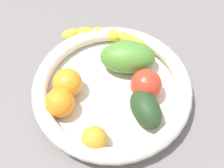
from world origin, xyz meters
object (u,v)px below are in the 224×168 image
fruit_bowl (112,89)px  orange_front (68,83)px  avocado_dark (146,109)px  orange_mid_right (95,139)px  orange_mid_left (60,103)px  mango_green (128,57)px  banana_draped_left (106,35)px  tomato_red (146,85)px

fruit_bowl → orange_front: (-7.75, 6.05, 2.34)cm
orange_front → avocado_dark: orange_front is taller
orange_front → orange_mid_right: orange_front is taller
orange_mid_left → avocado_dark: (13.51, -12.14, -0.28)cm
orange_front → mango_green: bearing=-9.7°
banana_draped_left → avocado_dark: avocado_dark is taller
orange_front → orange_mid_left: 5.09cm
tomato_red → mango_green: (1.64, 8.41, 0.11)cm
orange_mid_left → orange_mid_right: orange_mid_left is taller
avocado_dark → orange_mid_right: bearing=174.5°
orange_mid_right → fruit_bowl: bearing=37.3°
banana_draped_left → orange_mid_right: bearing=-131.4°
orange_mid_left → banana_draped_left: bearing=27.2°
orange_mid_left → tomato_red: tomato_red is taller
tomato_red → avocado_dark: 5.83cm
orange_front → tomato_red: bearing=-39.4°
fruit_bowl → orange_front: orange_front is taller
avocado_dark → tomato_red: bearing=48.5°
banana_draped_left → orange_front: bearing=-156.2°
tomato_red → mango_green: size_ratio=0.54×
banana_draped_left → mango_green: (-0.69, -9.50, 1.15)cm
orange_front → avocado_dark: bearing=-58.1°
fruit_bowl → tomato_red: 7.89cm
orange_mid_left → mango_green: (19.00, 0.61, 0.40)cm
tomato_red → orange_front: bearing=140.6°
fruit_bowl → avocado_dark: 9.64cm
fruit_bowl → banana_draped_left: 15.30cm
banana_draped_left → orange_mid_right: 28.07cm
orange_mid_right → tomato_red: bearing=10.9°
orange_mid_left → mango_green: size_ratio=0.50×
banana_draped_left → orange_mid_left: size_ratio=2.64×
orange_mid_left → tomato_red: size_ratio=0.92×
orange_front → fruit_bowl: bearing=-38.0°
orange_mid_right → mango_green: size_ratio=0.40×
orange_mid_right → tomato_red: size_ratio=0.75×
avocado_dark → fruit_bowl: bearing=100.9°
tomato_red → orange_mid_right: bearing=-169.1°
banana_draped_left → tomato_red: bearing=-97.4°
fruit_bowl → orange_mid_right: orange_mid_right is taller
orange_front → orange_mid_left: bearing=-141.3°
orange_mid_left → tomato_red: 19.03cm
orange_mid_right → mango_green: 21.31cm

